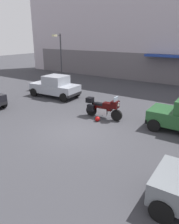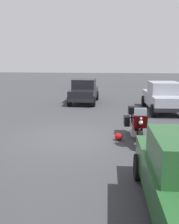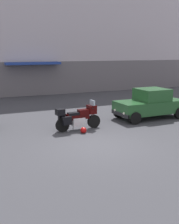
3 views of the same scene
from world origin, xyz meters
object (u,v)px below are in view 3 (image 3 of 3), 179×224
object	(u,v)px
helmet	(83,130)
bollard_curbside	(151,98)
motorcycle	(78,117)
car_wagon_end	(150,104)

from	to	relation	value
helmet	bollard_curbside	distance (m)	8.66
helmet	motorcycle	bearing A→B (deg)	93.04
motorcycle	bollard_curbside	world-z (taller)	motorcycle
helmet	bollard_curbside	xyz separation A→B (m)	(7.15, 4.88, 0.29)
bollard_curbside	helmet	bearing A→B (deg)	-145.67
motorcycle	bollard_curbside	size ratio (longest dim) A/B	2.80
car_wagon_end	bollard_curbside	distance (m)	4.52
motorcycle	car_wagon_end	distance (m)	4.56
motorcycle	car_wagon_end	bearing A→B (deg)	4.71
helmet	bollard_curbside	bearing A→B (deg)	34.33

